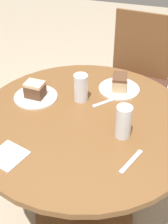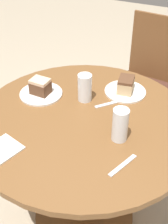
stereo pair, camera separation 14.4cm
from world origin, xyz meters
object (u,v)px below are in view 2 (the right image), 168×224
plate_near (125,91)px  glass_water (120,126)px  cake_slice_far (40,86)px  plate_far (41,94)px  glass_lemonade (85,89)px  chair (150,83)px  cake_slice_near (126,85)px

plate_near → glass_water: size_ratio=1.41×
cake_slice_far → plate_near: bearing=26.6°
plate_near → glass_water: bearing=-76.2°
plate_far → glass_lemonade: (0.23, 0.05, 0.06)m
chair → glass_lemonade: bearing=-98.7°
chair → cake_slice_near: (-0.02, -0.57, 0.31)m
cake_slice_far → glass_water: (0.48, -0.16, 0.02)m
cake_slice_far → plate_far: bearing=90.0°
plate_far → glass_lemonade: 0.24m
chair → glass_water: 0.98m
cake_slice_far → glass_lemonade: (0.23, 0.05, 0.01)m
cake_slice_near → glass_lemonade: 0.22m
plate_far → glass_water: glass_water is taller
cake_slice_near → plate_near: bearing=180.0°
plate_near → glass_lemonade: (-0.17, -0.15, 0.06)m
plate_far → cake_slice_near: bearing=26.6°
plate_near → glass_lemonade: glass_lemonade is taller
cake_slice_far → glass_lemonade: glass_lemonade is taller
plate_far → plate_near: bearing=26.6°
glass_water → glass_lemonade: bearing=140.6°
cake_slice_far → glass_lemonade: 0.23m
plate_near → cake_slice_far: (-0.40, -0.20, 0.04)m
glass_lemonade → cake_slice_near: bearing=41.1°
cake_slice_near → chair: bearing=87.9°
glass_lemonade → plate_far: bearing=-167.3°
glass_water → plate_far: bearing=161.8°
cake_slice_near → glass_lemonade: glass_lemonade is taller
chair → glass_water: size_ratio=6.15×
plate_near → cake_slice_near: 0.04m
chair → plate_far: bearing=-112.4°
chair → plate_near: 0.63m
glass_water → chair: bearing=94.1°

